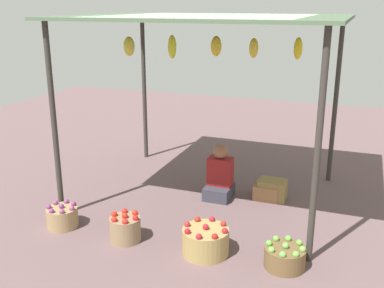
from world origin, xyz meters
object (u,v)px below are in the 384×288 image
Objects in this scene: vendor_person at (220,177)px; basket_green_apples at (285,257)px; wooden_crate_stacked_rear at (272,190)px; basket_red_tomatoes at (125,228)px; wooden_crate_near_vendor at (267,191)px; basket_purple_onions at (62,217)px; basket_red_apples at (206,241)px.

vendor_person reaches higher than basket_green_apples.
wooden_crate_stacked_rear is (0.72, 0.19, -0.16)m from vendor_person.
basket_red_tomatoes reaches higher than basket_green_apples.
vendor_person is 1.71m from basket_red_tomatoes.
vendor_person is 0.71m from wooden_crate_near_vendor.
wooden_crate_near_vendor is at bearing 107.50° from basket_green_apples.
basket_purple_onions reaches higher than wooden_crate_stacked_rear.
vendor_person is 1.90m from basket_green_apples.
basket_green_apples is (2.72, 0.07, -0.01)m from basket_purple_onions.
vendor_person is at bearing 67.59° from basket_red_tomatoes.
wooden_crate_stacked_rear is (1.37, 1.77, -0.01)m from basket_red_tomatoes.
basket_red_apples is 1.76m from wooden_crate_stacked_rear.
basket_purple_onions reaches higher than wooden_crate_near_vendor.
basket_red_apples is (1.86, 0.03, 0.02)m from basket_purple_onions.
wooden_crate_stacked_rear is at bearing 105.38° from basket_green_apples.
basket_green_apples reaches higher than wooden_crate_near_vendor.
basket_green_apples reaches higher than wooden_crate_stacked_rear.
wooden_crate_stacked_rear is at bearing -16.41° from wooden_crate_near_vendor.
basket_red_apples reaches higher than basket_red_tomatoes.
basket_red_apples reaches higher than wooden_crate_stacked_rear.
wooden_crate_stacked_rear is at bearing 52.26° from basket_red_tomatoes.
vendor_person is at bearing -161.63° from wooden_crate_near_vendor.
basket_purple_onions is 0.74× the size of basket_red_apples.
basket_red_apples is 1.76m from wooden_crate_near_vendor.
wooden_crate_near_vendor is at bearing 79.31° from basket_red_apples.
vendor_person reaches higher than basket_red_tomatoes.
basket_red_apples reaches higher than basket_purple_onions.
wooden_crate_near_vendor is at bearing 38.95° from basket_purple_onions.
basket_purple_onions is 2.72m from basket_green_apples.
basket_red_tomatoes is 2.23m from wooden_crate_stacked_rear.
basket_red_tomatoes is (-0.65, -1.57, -0.15)m from vendor_person.
vendor_person is at bearing 45.21° from basket_purple_onions.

